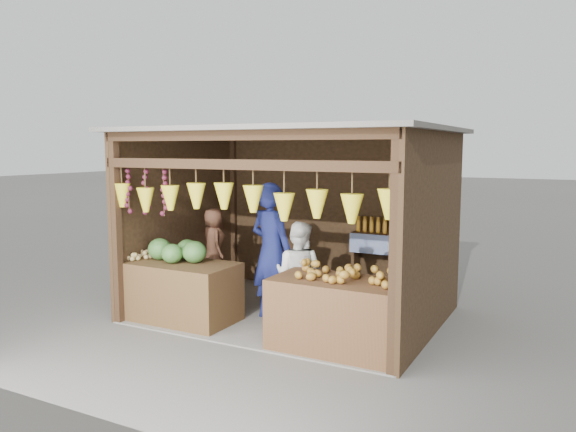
# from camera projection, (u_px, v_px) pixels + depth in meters

# --- Properties ---
(ground) EXTENTS (80.00, 80.00, 0.00)m
(ground) POSITION_uv_depth(u_px,v_px,m) (292.00, 314.00, 8.10)
(ground) COLOR #514F49
(ground) RESTS_ON ground
(stall_structure) EXTENTS (4.30, 3.30, 2.66)m
(stall_structure) POSITION_uv_depth(u_px,v_px,m) (289.00, 200.00, 7.88)
(stall_structure) COLOR slate
(stall_structure) RESTS_ON ground
(back_shelf) EXTENTS (1.25, 0.32, 1.32)m
(back_shelf) POSITION_uv_depth(u_px,v_px,m) (391.00, 247.00, 8.64)
(back_shelf) COLOR #382314
(back_shelf) RESTS_ON ground
(counter_left) EXTENTS (1.57, 0.85, 0.82)m
(counter_left) POSITION_uv_depth(u_px,v_px,m) (181.00, 292.00, 7.78)
(counter_left) COLOR #493018
(counter_left) RESTS_ON ground
(counter_right) EXTENTS (1.62, 0.85, 0.86)m
(counter_right) POSITION_uv_depth(u_px,v_px,m) (340.00, 316.00, 6.61)
(counter_right) COLOR #532F1B
(counter_right) RESTS_ON ground
(stool) EXTENTS (0.34, 0.34, 0.32)m
(stool) POSITION_uv_depth(u_px,v_px,m) (215.00, 288.00, 8.99)
(stool) COLOR black
(stool) RESTS_ON ground
(man_standing) EXTENTS (0.79, 0.62, 1.93)m
(man_standing) POSITION_uv_depth(u_px,v_px,m) (271.00, 252.00, 7.75)
(man_standing) COLOR #151B50
(man_standing) RESTS_ON ground
(woman_standing) EXTENTS (0.71, 0.57, 1.42)m
(woman_standing) POSITION_uv_depth(u_px,v_px,m) (299.00, 274.00, 7.50)
(woman_standing) COLOR white
(woman_standing) RESTS_ON ground
(vendor_seated) EXTENTS (0.65, 0.63, 1.13)m
(vendor_seated) POSITION_uv_depth(u_px,v_px,m) (214.00, 243.00, 8.91)
(vendor_seated) COLOR brown
(vendor_seated) RESTS_ON stool
(melon_pile) EXTENTS (1.00, 0.50, 0.32)m
(melon_pile) POSITION_uv_depth(u_px,v_px,m) (178.00, 250.00, 7.81)
(melon_pile) COLOR #144E15
(melon_pile) RESTS_ON counter_left
(tanfruit_pile) EXTENTS (0.34, 0.40, 0.13)m
(tanfruit_pile) POSITION_uv_depth(u_px,v_px,m) (139.00, 255.00, 7.94)
(tanfruit_pile) COLOR tan
(tanfruit_pile) RESTS_ON counter_left
(mango_pile) EXTENTS (1.40, 0.64, 0.22)m
(mango_pile) POSITION_uv_depth(u_px,v_px,m) (343.00, 271.00, 6.55)
(mango_pile) COLOR #D05A1B
(mango_pile) RESTS_ON counter_right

